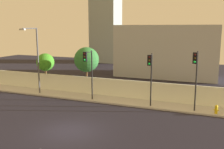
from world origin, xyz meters
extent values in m
plane|color=black|center=(0.00, 0.00, 0.00)|extent=(80.00, 80.00, 0.00)
cube|color=#B4B4B4|center=(0.00, 8.20, 0.07)|extent=(36.00, 2.40, 0.15)
cube|color=silver|center=(0.00, 9.49, 1.05)|extent=(36.00, 0.18, 1.80)
cylinder|color=black|center=(4.03, 7.55, 2.55)|extent=(0.12, 0.12, 4.80)
cylinder|color=black|center=(4.09, 6.88, 4.85)|extent=(0.20, 1.36, 0.08)
cube|color=black|center=(4.15, 6.20, 4.50)|extent=(0.36, 0.23, 0.90)
sphere|color=black|center=(4.16, 6.08, 4.77)|extent=(0.18, 0.18, 0.18)
sphere|color=#33260A|center=(4.16, 6.08, 4.49)|extent=(0.18, 0.18, 0.18)
sphere|color=#19F24C|center=(4.16, 6.08, 4.21)|extent=(0.18, 0.18, 0.18)
cylinder|color=black|center=(-1.89, 7.55, 2.57)|extent=(0.12, 0.12, 4.85)
cylinder|color=black|center=(-1.90, 6.90, 4.90)|extent=(0.11, 1.30, 0.08)
cube|color=black|center=(-1.92, 6.26, 4.55)|extent=(0.35, 0.21, 0.90)
sphere|color=black|center=(-1.93, 6.14, 4.82)|extent=(0.18, 0.18, 0.18)
sphere|color=#33260A|center=(-1.93, 6.14, 4.54)|extent=(0.18, 0.18, 0.18)
sphere|color=#19F24C|center=(-1.93, 6.14, 4.26)|extent=(0.18, 0.18, 0.18)
cylinder|color=black|center=(7.87, 7.55, 2.71)|extent=(0.12, 0.12, 5.12)
cylinder|color=black|center=(7.82, 6.96, 5.17)|extent=(0.19, 1.18, 0.08)
cube|color=black|center=(7.76, 6.37, 4.82)|extent=(0.36, 0.23, 0.90)
sphere|color=black|center=(7.75, 6.25, 5.09)|extent=(0.18, 0.18, 0.18)
sphere|color=#33260A|center=(7.75, 6.25, 4.81)|extent=(0.18, 0.18, 0.18)
sphere|color=#19F24C|center=(7.75, 6.25, 4.53)|extent=(0.18, 0.18, 0.18)
cylinder|color=#4C4C51|center=(-8.39, 7.75, 3.65)|extent=(0.16, 0.16, 7.01)
cylinder|color=#4C4C51|center=(-8.39, 6.67, 7.11)|extent=(0.11, 2.16, 0.10)
cube|color=beige|center=(-8.38, 5.59, 7.01)|extent=(0.60, 0.24, 0.16)
cylinder|color=gold|center=(9.60, 7.42, 0.43)|extent=(0.24, 0.24, 0.57)
sphere|color=gold|center=(9.60, 7.42, 0.76)|extent=(0.26, 0.26, 0.26)
cylinder|color=gold|center=(9.43, 7.42, 0.46)|extent=(0.10, 0.09, 0.09)
cylinder|color=gold|center=(9.77, 7.42, 0.46)|extent=(0.10, 0.09, 0.09)
cylinder|color=brown|center=(-9.36, 10.33, 1.29)|extent=(0.21, 0.21, 2.59)
sphere|color=#3B8B20|center=(-9.36, 10.33, 3.16)|extent=(2.08, 2.08, 2.08)
cylinder|color=brown|center=(-3.90, 10.33, 1.48)|extent=(0.18, 0.18, 2.97)
sphere|color=#2C6D31|center=(-3.90, 10.33, 3.72)|extent=(2.74, 2.74, 2.74)
cube|color=#A4A4A4|center=(2.50, 23.49, 3.77)|extent=(14.54, 6.00, 7.54)
camera|label=1|loc=(9.24, -14.89, 7.19)|focal=41.55mm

